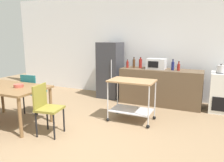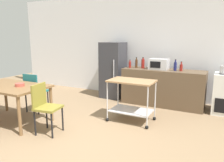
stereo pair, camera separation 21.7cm
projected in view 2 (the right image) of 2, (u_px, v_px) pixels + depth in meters
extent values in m
plane|color=#8C7051|center=(70.00, 139.00, 3.70)|extent=(12.00, 12.00, 0.00)
cube|color=white|center=(138.00, 46.00, 6.20)|extent=(8.40, 0.12, 2.90)
cube|color=brown|center=(163.00, 87.00, 5.48)|extent=(2.00, 0.64, 0.90)
cube|color=brown|center=(10.00, 86.00, 4.33)|extent=(1.50, 0.90, 0.04)
cylinder|color=brown|center=(19.00, 116.00, 3.76)|extent=(0.06, 0.06, 0.71)
cylinder|color=brown|center=(6.00, 96.00, 5.05)|extent=(0.06, 0.06, 0.71)
cylinder|color=brown|center=(51.00, 104.00, 4.43)|extent=(0.06, 0.06, 0.71)
cube|color=olive|center=(48.00, 108.00, 3.84)|extent=(0.46, 0.46, 0.04)
cube|color=olive|center=(39.00, 95.00, 3.85)|extent=(0.09, 0.38, 0.40)
cylinder|color=black|center=(52.00, 126.00, 3.67)|extent=(0.03, 0.03, 0.45)
cylinder|color=black|center=(63.00, 119.00, 3.99)|extent=(0.03, 0.03, 0.45)
cylinder|color=black|center=(35.00, 123.00, 3.78)|extent=(0.03, 0.03, 0.45)
cylinder|color=black|center=(47.00, 117.00, 4.09)|extent=(0.03, 0.03, 0.45)
cube|color=#1E666B|center=(37.00, 91.00, 5.01)|extent=(0.43, 0.43, 0.04)
cube|color=#1E666B|center=(30.00, 83.00, 4.80)|extent=(0.38, 0.06, 0.40)
cylinder|color=black|center=(48.00, 100.00, 5.15)|extent=(0.03, 0.03, 0.45)
cylinder|color=black|center=(37.00, 99.00, 5.27)|extent=(0.03, 0.03, 0.45)
cylinder|color=black|center=(38.00, 104.00, 4.84)|extent=(0.03, 0.03, 0.45)
cylinder|color=black|center=(26.00, 103.00, 4.96)|extent=(0.03, 0.03, 0.45)
cylinder|color=#47474C|center=(223.00, 74.00, 4.71)|extent=(0.16, 0.16, 0.02)
cylinder|color=#47474C|center=(223.00, 72.00, 4.92)|extent=(0.16, 0.16, 0.02)
cube|color=#333338|center=(113.00, 70.00, 6.15)|extent=(0.60, 0.60, 1.55)
cylinder|color=silver|center=(114.00, 69.00, 5.78)|extent=(0.02, 0.02, 0.50)
cube|color=#A37A51|center=(132.00, 81.00, 4.33)|extent=(0.90, 0.56, 0.03)
cube|color=silver|center=(131.00, 110.00, 4.46)|extent=(0.83, 0.52, 0.02)
cylinder|color=silver|center=(107.00, 100.00, 4.38)|extent=(0.02, 0.02, 0.76)
sphere|color=black|center=(107.00, 120.00, 4.46)|extent=(0.07, 0.07, 0.07)
cylinder|color=silver|center=(147.00, 106.00, 4.00)|extent=(0.02, 0.02, 0.76)
sphere|color=black|center=(147.00, 127.00, 4.09)|extent=(0.07, 0.07, 0.07)
cylinder|color=silver|center=(118.00, 94.00, 4.82)|extent=(0.02, 0.02, 0.76)
sphere|color=black|center=(118.00, 112.00, 4.90)|extent=(0.07, 0.07, 0.07)
cylinder|color=silver|center=(155.00, 99.00, 4.44)|extent=(0.02, 0.02, 0.76)
sphere|color=black|center=(154.00, 118.00, 4.52)|extent=(0.07, 0.07, 0.07)
cylinder|color=maroon|center=(130.00, 65.00, 5.70)|extent=(0.06, 0.06, 0.16)
cylinder|color=maroon|center=(130.00, 61.00, 5.68)|extent=(0.03, 0.03, 0.04)
cylinder|color=black|center=(130.00, 60.00, 5.67)|extent=(0.03, 0.03, 0.01)
cylinder|color=#4C2D19|center=(136.00, 64.00, 5.71)|extent=(0.07, 0.07, 0.21)
cylinder|color=#4C2D19|center=(137.00, 59.00, 5.68)|extent=(0.03, 0.03, 0.05)
cylinder|color=black|center=(137.00, 57.00, 5.67)|extent=(0.03, 0.03, 0.01)
cylinder|color=maroon|center=(143.00, 64.00, 5.63)|extent=(0.08, 0.08, 0.23)
cylinder|color=maroon|center=(143.00, 59.00, 5.60)|extent=(0.04, 0.04, 0.04)
cylinder|color=black|center=(143.00, 57.00, 5.59)|extent=(0.04, 0.04, 0.01)
cube|color=silver|center=(159.00, 64.00, 5.44)|extent=(0.46, 0.34, 0.26)
cube|color=black|center=(155.00, 65.00, 5.30)|extent=(0.25, 0.01, 0.16)
cylinder|color=navy|center=(175.00, 66.00, 5.20)|extent=(0.07, 0.07, 0.20)
cylinder|color=navy|center=(175.00, 61.00, 5.17)|extent=(0.03, 0.03, 0.06)
cylinder|color=black|center=(176.00, 60.00, 5.17)|extent=(0.04, 0.04, 0.01)
cylinder|color=maroon|center=(181.00, 68.00, 5.16)|extent=(0.07, 0.07, 0.15)
cylinder|color=maroon|center=(181.00, 63.00, 5.13)|extent=(0.03, 0.03, 0.06)
cylinder|color=black|center=(181.00, 62.00, 5.13)|extent=(0.03, 0.03, 0.01)
cylinder|color=#B24C3F|center=(20.00, 85.00, 4.25)|extent=(0.18, 0.18, 0.06)
cylinder|color=silver|center=(224.00, 70.00, 4.70)|extent=(0.17, 0.17, 0.16)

